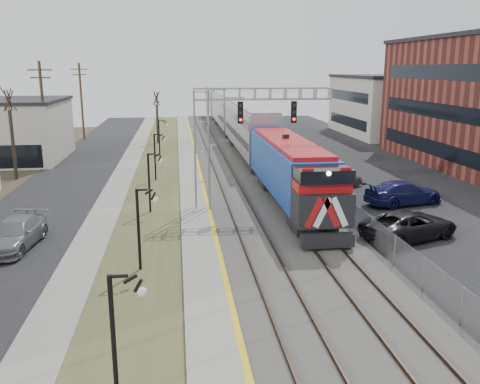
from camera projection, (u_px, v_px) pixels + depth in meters
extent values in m
cube|color=black|center=(58.00, 191.00, 39.70)|extent=(7.00, 120.00, 0.04)
cube|color=gray|center=(116.00, 189.00, 40.23)|extent=(2.00, 120.00, 0.08)
cube|color=#434B28|center=(155.00, 188.00, 40.59)|extent=(4.00, 120.00, 0.06)
cube|color=gray|center=(192.00, 186.00, 40.93)|extent=(2.00, 120.00, 0.24)
cube|color=#595651|center=(253.00, 184.00, 41.53)|extent=(8.00, 120.00, 0.20)
cube|color=black|center=(393.00, 181.00, 42.99)|extent=(16.00, 120.00, 0.04)
cube|color=gold|center=(203.00, 184.00, 41.01)|extent=(0.24, 120.00, 0.01)
cube|color=#2D2119|center=(220.00, 183.00, 41.16)|extent=(0.08, 120.00, 0.15)
cube|color=#2D2119|center=(238.00, 183.00, 41.34)|extent=(0.08, 120.00, 0.15)
cube|color=#2D2119|center=(262.00, 182.00, 41.58)|extent=(0.08, 120.00, 0.15)
cube|color=#2D2119|center=(280.00, 182.00, 41.76)|extent=(0.08, 120.00, 0.15)
cube|color=#123B97|center=(291.00, 173.00, 34.25)|extent=(3.00, 17.00, 4.25)
cube|color=black|center=(327.00, 240.00, 26.29)|extent=(2.80, 0.50, 0.70)
cube|color=#999AA2|center=(249.00, 130.00, 53.68)|extent=(3.00, 22.00, 5.33)
cube|color=#999AA2|center=(228.00, 112.00, 75.65)|extent=(3.00, 22.00, 5.33)
cube|color=#999AA2|center=(216.00, 102.00, 97.63)|extent=(3.00, 22.00, 5.33)
cube|color=gray|center=(202.00, 152.00, 33.32)|extent=(1.00, 1.00, 8.00)
cube|color=gray|center=(262.00, 94.00, 32.90)|extent=(9.00, 0.80, 0.80)
cube|color=black|center=(240.00, 113.00, 32.56)|extent=(0.35, 0.25, 1.40)
cube|color=black|center=(294.00, 112.00, 32.98)|extent=(0.35, 0.25, 1.40)
cylinder|color=black|center=(114.00, 342.00, 14.10)|extent=(0.14, 0.14, 4.00)
cylinder|color=black|center=(139.00, 230.00, 23.74)|extent=(0.14, 0.14, 4.00)
cylinder|color=black|center=(149.00, 183.00, 33.38)|extent=(0.14, 0.14, 4.00)
cylinder|color=black|center=(155.00, 157.00, 43.01)|extent=(0.14, 0.14, 4.00)
cylinder|color=black|center=(159.00, 138.00, 54.58)|extent=(0.14, 0.14, 4.00)
cylinder|color=#4C3823|center=(44.00, 116.00, 47.78)|extent=(0.28, 0.28, 10.00)
cylinder|color=#4C3823|center=(82.00, 102.00, 67.06)|extent=(0.28, 0.28, 10.00)
cube|color=gray|center=(304.00, 175.00, 41.87)|extent=(0.04, 120.00, 1.60)
cube|color=#B8AFA1|center=(402.00, 106.00, 72.63)|extent=(16.00, 18.00, 8.00)
cylinder|color=#382D23|center=(13.00, 145.00, 43.27)|extent=(0.30, 0.30, 5.95)
cylinder|color=#382D23|center=(158.00, 124.00, 64.05)|extent=(0.30, 0.30, 4.90)
imported|color=black|center=(410.00, 226.00, 28.43)|extent=(6.35, 4.59, 1.60)
imported|color=#181A54|center=(403.00, 193.00, 35.61)|extent=(6.08, 3.64, 1.65)
imported|color=slate|center=(336.00, 179.00, 40.62)|extent=(4.87, 3.47, 1.54)
imported|color=slate|center=(15.00, 234.00, 27.02)|extent=(2.75, 5.52, 1.54)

